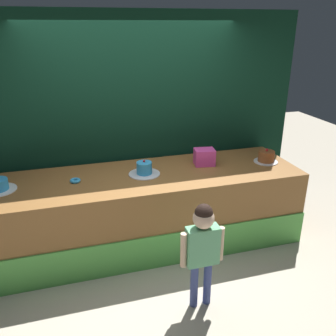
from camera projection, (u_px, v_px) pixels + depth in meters
ground_plane at (157, 267)px, 3.88m from camera, size 12.00×12.00×0.00m
stage_platform at (146, 210)px, 4.17m from camera, size 3.58×1.05×0.88m
curtain_backdrop at (133, 124)px, 4.39m from camera, size 4.27×0.08×2.62m
child_figure at (203, 242)px, 3.12m from camera, size 0.41×0.19×1.06m
pink_box at (204, 157)px, 4.27m from camera, size 0.26×0.22×0.19m
donut at (75, 181)px, 3.82m from camera, size 0.11×0.11×0.03m
cake_center at (144, 169)px, 4.00m from camera, size 0.35×0.35×0.17m
cake_right at (266, 157)px, 4.36m from camera, size 0.29×0.29×0.17m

